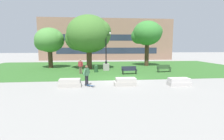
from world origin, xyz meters
name	(u,v)px	position (x,y,z in m)	size (l,w,h in m)	color
ground_plane	(121,80)	(0.00, 0.00, 0.00)	(140.00, 140.00, 0.00)	gray
grass_lawn	(111,67)	(0.00, 10.00, 0.01)	(40.00, 20.00, 0.02)	#336628
concrete_block_center	(70,83)	(-4.50, -2.23, 0.31)	(1.80, 0.90, 0.64)	#B2ADA3
concrete_block_left	(125,82)	(0.05, -2.26, 0.31)	(1.80, 0.90, 0.64)	#B2ADA3
concrete_block_right	(179,82)	(4.51, -2.75, 0.31)	(1.80, 0.90, 0.64)	#BCB7B2
person_skateboarder	(87,74)	(-3.16, -2.07, 0.97)	(0.62, 1.16, 1.71)	#28282D
skateboard	(90,85)	(-2.91, -2.34, 0.09)	(0.92, 0.79, 0.14)	#2D4C75
park_bench_near_left	(129,70)	(1.55, 3.53, 0.54)	(1.85, 0.76, 0.90)	#1E232D
park_bench_near_right	(164,68)	(6.21, 4.66, 0.54)	(1.85, 0.72, 0.90)	#284723
lamp_post_center	(106,63)	(-0.94, 6.90, 1.07)	(1.32, 0.80, 5.19)	gray
tree_far_right	(147,34)	(6.05, 11.72, 5.25)	(4.86, 4.63, 7.29)	#42301E
tree_near_left	(88,35)	(-3.30, 8.80, 4.87)	(6.49, 6.18, 7.56)	#4C3823
tree_near_right	(49,41)	(-9.09, 10.50, 4.07)	(4.44, 4.23, 5.93)	#42301E
trash_bin	(96,68)	(-2.30, 5.38, 0.50)	(0.49, 0.49, 0.96)	#234C28
person_bystander_near_lawn	(81,66)	(-4.13, 4.27, 0.98)	(0.67, 0.46, 1.71)	brown
building_facade_distant	(108,39)	(0.63, 24.50, 4.77)	(31.02, 1.03, 9.56)	#8E6B56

